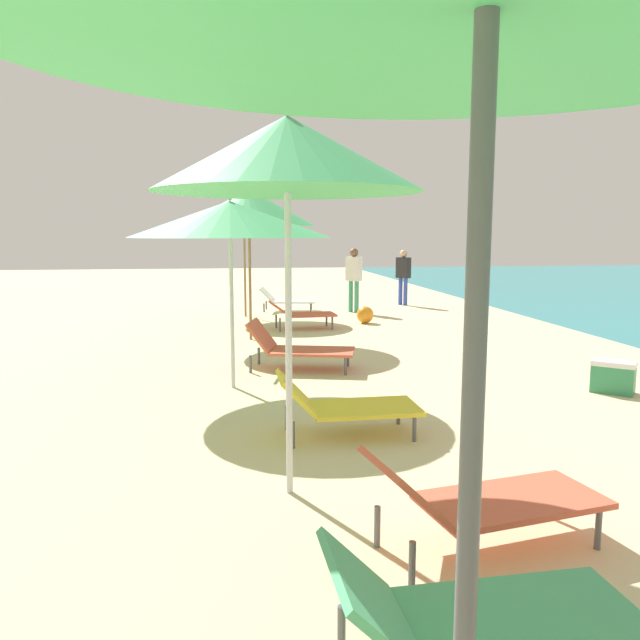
# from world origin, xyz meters

# --- Properties ---
(lounger_third_shoreside) EXTENTS (1.48, 0.71, 0.58)m
(lounger_third_shoreside) POSITION_xyz_m (0.95, 7.55, 0.27)
(lounger_third_shoreside) COLOR #4CA572
(lounger_third_shoreside) RESTS_ON ground
(umbrella_fourth) EXTENTS (1.93, 1.93, 2.84)m
(umbrella_fourth) POSITION_xyz_m (0.29, 9.59, 2.51)
(umbrella_fourth) COLOR silver
(umbrella_fourth) RESTS_ON ground
(lounger_fourth_shoreside) EXTENTS (1.37, 0.66, 0.63)m
(lounger_fourth_shoreside) POSITION_xyz_m (0.94, 10.83, 0.32)
(lounger_fourth_shoreside) COLOR yellow
(lounger_fourth_shoreside) RESTS_ON ground
(lounger_fourth_inland) EXTENTS (1.60, 0.84, 0.66)m
(lounger_fourth_inland) POSITION_xyz_m (1.39, 8.57, 0.34)
(lounger_fourth_inland) COLOR #D8593F
(lounger_fourth_inland) RESTS_ON ground
(umbrella_fifth) EXTENTS (2.49, 2.49, 2.41)m
(umbrella_fifth) POSITION_xyz_m (-0.12, 12.90, 2.13)
(umbrella_fifth) COLOR silver
(umbrella_fifth) RESTS_ON ground
(lounger_fifth_shoreside) EXTENTS (1.63, 1.03, 0.71)m
(lounger_fifth_shoreside) POSITION_xyz_m (0.80, 13.82, 0.33)
(lounger_fifth_shoreside) COLOR #D8593F
(lounger_fifth_shoreside) RESTS_ON ground
(umbrella_sixth) EXTENTS (2.42, 2.42, 2.80)m
(umbrella_sixth) POSITION_xyz_m (0.22, 16.47, 2.41)
(umbrella_sixth) COLOR olive
(umbrella_sixth) RESTS_ON ground
(lounger_sixth_shoreside) EXTENTS (1.38, 0.72, 0.58)m
(lounger_sixth_shoreside) POSITION_xyz_m (1.30, 17.61, 0.33)
(lounger_sixth_shoreside) COLOR #D8593F
(lounger_sixth_shoreside) RESTS_ON ground
(umbrella_farthest) EXTENTS (2.22, 2.22, 2.69)m
(umbrella_farthest) POSITION_xyz_m (0.20, 19.71, 2.38)
(umbrella_farthest) COLOR olive
(umbrella_farthest) RESTS_ON ground
(lounger_farthest_shoreside) EXTENTS (1.47, 0.86, 0.59)m
(lounger_farthest_shoreside) POSITION_xyz_m (1.25, 20.62, 0.29)
(lounger_farthest_shoreside) COLOR white
(lounger_farthest_shoreside) RESTS_ON ground
(person_walking_near) EXTENTS (0.39, 0.42, 1.50)m
(person_walking_near) POSITION_xyz_m (4.53, 21.44, 0.90)
(person_walking_near) COLOR #334CB2
(person_walking_near) RESTS_ON ground
(person_walking_mid) EXTENTS (0.41, 0.40, 1.59)m
(person_walking_mid) POSITION_xyz_m (2.89, 20.12, 0.96)
(person_walking_mid) COLOR #3F9972
(person_walking_mid) RESTS_ON ground
(beach_ball) EXTENTS (0.37, 0.37, 0.37)m
(beach_ball) POSITION_xyz_m (2.77, 18.22, 0.19)
(beach_ball) COLOR orange
(beach_ball) RESTS_ON ground
(cooler_box) EXTENTS (0.57, 0.55, 0.40)m
(cooler_box) POSITION_xyz_m (4.53, 11.97, 0.20)
(cooler_box) COLOR #338C59
(cooler_box) RESTS_ON ground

